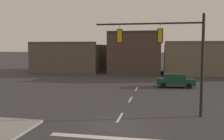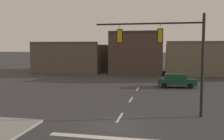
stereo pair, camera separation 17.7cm
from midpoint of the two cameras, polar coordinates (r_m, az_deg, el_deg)
The scene contains 6 objects.
ground_plane at distance 15.82m, azimuth 0.82°, elevation -12.53°, with size 400.00×400.00×0.00m, color #353538.
stop_bar_paint at distance 13.97m, azimuth -0.76°, elevation -14.97°, with size 6.40×0.50×0.01m, color silver.
lane_centreline at distance 17.71m, azimuth 2.05°, elevation -10.57°, with size 0.16×26.40×0.01m.
signal_mast_near_side at distance 18.15m, azimuth 13.28°, elevation 4.92°, with size 7.55×0.42×7.10m.
car_lot_nearside at distance 31.13m, azimuth 14.39°, elevation -2.24°, with size 4.50×2.01×1.61m.
building_row at distance 48.19m, azimuth 16.08°, elevation 3.82°, with size 47.31×13.30×10.62m.
Camera 2 is at (2.88, -14.79, 4.83)m, focal length 40.75 mm.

